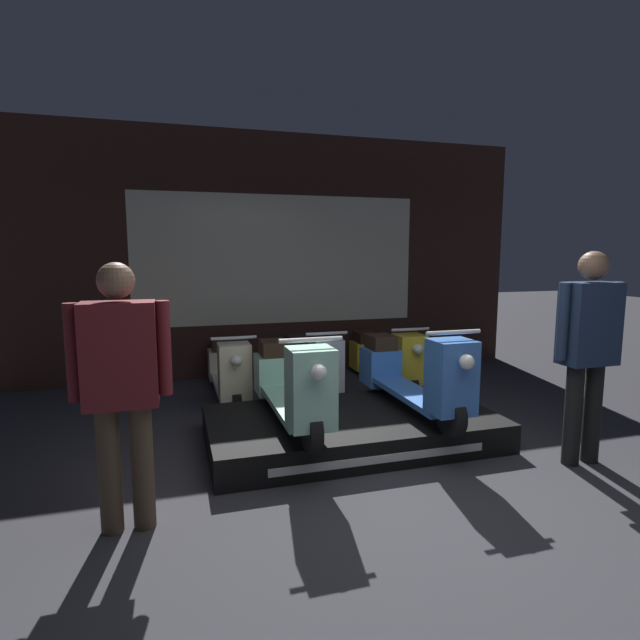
{
  "coord_description": "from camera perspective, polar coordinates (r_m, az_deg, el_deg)",
  "views": [
    {
      "loc": [
        -1.39,
        -2.5,
        1.66
      ],
      "look_at": [
        0.03,
        2.28,
        0.97
      ],
      "focal_mm": 28.0,
      "sensor_mm": 36.0,
      "label": 1
    }
  ],
  "objects": [
    {
      "name": "ground_plane",
      "position": [
        3.31,
        11.76,
        -22.44
      ],
      "size": [
        30.0,
        30.0,
        0.0
      ],
      "primitive_type": "plane",
      "color": "#2D2D33"
    },
    {
      "name": "shop_wall_back",
      "position": [
        6.76,
        -4.71,
        7.3
      ],
      "size": [
        6.88,
        0.09,
        3.2
      ],
      "color": "#331E19",
      "rests_on": "ground_plane"
    },
    {
      "name": "display_platform",
      "position": [
        4.47,
        3.63,
        -12.23
      ],
      "size": [
        2.47,
        1.32,
        0.25
      ],
      "color": "black",
      "rests_on": "ground_plane"
    },
    {
      "name": "scooter_display_left",
      "position": [
        4.17,
        -3.5,
        -7.27
      ],
      "size": [
        0.45,
        1.79,
        0.82
      ],
      "color": "black",
      "rests_on": "display_platform"
    },
    {
      "name": "scooter_display_right",
      "position": [
        4.55,
        10.37,
        -6.13
      ],
      "size": [
        0.45,
        1.79,
        0.82
      ],
      "color": "black",
      "rests_on": "display_platform"
    },
    {
      "name": "scooter_backrow_0",
      "position": [
        5.78,
        -10.5,
        -5.67
      ],
      "size": [
        0.45,
        1.79,
        0.82
      ],
      "color": "black",
      "rests_on": "ground_plane"
    },
    {
      "name": "scooter_backrow_1",
      "position": [
        5.95,
        -1.16,
        -5.14
      ],
      "size": [
        0.45,
        1.79,
        0.82
      ],
      "color": "black",
      "rests_on": "ground_plane"
    },
    {
      "name": "scooter_backrow_2",
      "position": [
        6.27,
        7.42,
        -4.53
      ],
      "size": [
        0.45,
        1.79,
        0.82
      ],
      "color": "black",
      "rests_on": "ground_plane"
    },
    {
      "name": "person_left_browsing",
      "position": [
        3.12,
        -21.77,
        -6.19
      ],
      "size": [
        0.57,
        0.23,
        1.6
      ],
      "color": "#473828",
      "rests_on": "ground_plane"
    },
    {
      "name": "person_right_browsing",
      "position": [
        4.34,
        28.3,
        -2.16
      ],
      "size": [
        0.58,
        0.23,
        1.66
      ],
      "color": "black",
      "rests_on": "ground_plane"
    }
  ]
}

